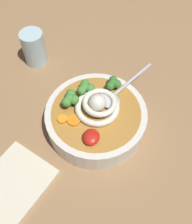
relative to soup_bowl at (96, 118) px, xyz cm
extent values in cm
cube|color=#936D47|center=(2.38, 2.16, -5.01)|extent=(109.22, 109.22, 4.33)
cylinder|color=silver|center=(0.00, 0.00, -0.09)|extent=(22.80, 22.80, 5.50)
cylinder|color=#B27A33|center=(0.00, 0.00, 0.13)|extent=(20.06, 20.06, 5.06)
torus|color=silver|center=(0.79, -0.13, 3.34)|extent=(9.93, 9.93, 1.37)
torus|color=silver|center=(1.43, -0.55, 4.44)|extent=(10.64, 10.64, 1.23)
sphere|color=silver|center=(0.79, -0.13, 5.12)|extent=(3.85, 3.85, 3.85)
ellipsoid|color=#B7B7BC|center=(3.30, -2.24, 3.46)|extent=(7.01, 7.44, 1.60)
cylinder|color=#B7B7BC|center=(9.51, -6.45, 3.46)|extent=(12.86, 9.08, 0.80)
ellipsoid|color=red|center=(-6.82, -0.24, 3.54)|extent=(3.90, 3.51, 1.75)
cylinder|color=#7A9E60|center=(4.74, 3.55, 3.24)|extent=(1.09, 1.09, 1.16)
sphere|color=#478938|center=(4.74, 3.55, 4.89)|extent=(2.13, 2.13, 2.13)
sphere|color=#478938|center=(5.80, 3.55, 4.69)|extent=(2.13, 2.13, 2.13)
sphere|color=#478938|center=(3.77, 3.94, 4.79)|extent=(2.13, 2.13, 2.13)
sphere|color=#478938|center=(4.74, 2.49, 4.73)|extent=(2.13, 2.13, 2.13)
cylinder|color=#7A9E60|center=(7.22, -2.54, 3.20)|extent=(1.01, 1.01, 1.08)
sphere|color=#38752D|center=(7.22, -2.54, 4.73)|extent=(1.98, 1.98, 1.98)
sphere|color=#38752D|center=(8.21, -2.54, 4.55)|extent=(1.98, 1.98, 1.98)
sphere|color=#38752D|center=(6.31, -2.18, 4.64)|extent=(1.98, 1.98, 1.98)
sphere|color=#38752D|center=(7.22, -3.54, 4.59)|extent=(1.98, 1.98, 1.98)
cylinder|color=#7A9E60|center=(0.94, 6.12, 3.25)|extent=(1.11, 1.11, 1.19)
sphere|color=#478938|center=(0.94, 6.12, 4.94)|extent=(2.19, 2.19, 2.19)
sphere|color=#478938|center=(2.04, 6.12, 4.75)|extent=(2.19, 2.19, 2.19)
sphere|color=#478938|center=(-0.05, 6.51, 4.85)|extent=(2.19, 2.19, 2.19)
sphere|color=#478938|center=(0.94, 5.02, 4.79)|extent=(2.19, 2.19, 2.19)
cylinder|color=orange|center=(-3.29, 6.78, 2.95)|extent=(2.18, 2.18, 0.58)
cylinder|color=orange|center=(-3.13, 4.30, 2.90)|extent=(2.90, 2.90, 0.48)
cylinder|color=silver|center=(17.86, 20.04, 1.91)|extent=(6.06, 6.06, 9.50)
cube|color=beige|center=(-17.30, 14.27, -2.44)|extent=(18.87, 17.69, 0.80)
camera|label=1|loc=(-33.08, -5.96, 52.67)|focal=43.79mm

